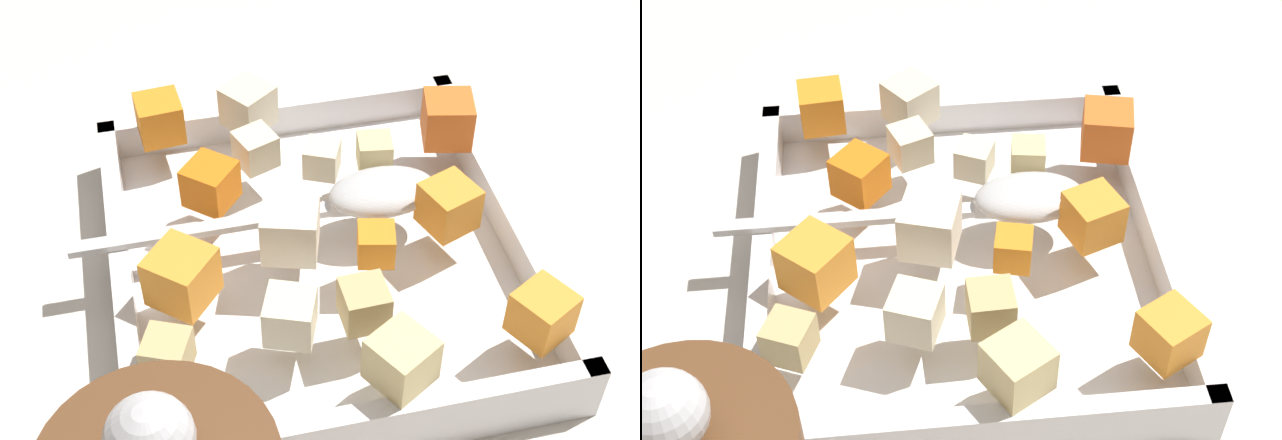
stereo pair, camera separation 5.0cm
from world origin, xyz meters
The scene contains 19 objects.
ground_plane centered at (0.00, 0.00, 0.00)m, with size 4.00×4.00×0.00m, color beige.
baking_dish centered at (0.01, -0.01, 0.01)m, with size 0.28×0.26×0.04m.
carrot_chunk_corner_ne centered at (0.13, 0.08, 0.06)m, with size 0.03×0.03×0.03m, color orange.
carrot_chunk_corner_sw centered at (0.00, -0.09, 0.06)m, with size 0.03×0.03×0.03m, color orange.
carrot_chunk_heap_top centered at (-0.09, -0.11, 0.06)m, with size 0.03×0.03×0.03m, color orange.
carrot_chunk_under_handle centered at (-0.02, 0.08, 0.06)m, with size 0.03×0.03×0.03m, color orange.
carrot_chunk_mid_left centered at (0.08, -0.11, 0.06)m, with size 0.03×0.03×0.03m, color orange.
carrot_chunk_corner_se centered at (-0.02, -0.03, 0.05)m, with size 0.02×0.02×0.02m, color orange.
carrot_chunk_near_spoon centered at (0.05, 0.06, 0.06)m, with size 0.03×0.03×0.03m, color orange.
potato_chunk_far_left centered at (0.07, -0.02, 0.05)m, with size 0.02×0.02×0.02m, color beige.
potato_chunk_far_right centered at (-0.11, -0.02, 0.06)m, with size 0.03×0.03×0.03m, color #E0CC89.
potato_chunk_heap_side centered at (0.08, 0.02, 0.05)m, with size 0.02×0.02×0.02m, color beige.
potato_chunk_near_right centered at (-0.07, 0.10, 0.05)m, with size 0.02×0.02×0.02m, color tan.
potato_chunk_center centered at (0.06, -0.06, 0.05)m, with size 0.02×0.02×0.02m, color #E0CC89.
potato_chunk_corner_nw centered at (-0.06, -0.02, 0.05)m, with size 0.03×0.03×0.03m, color tan.
potato_chunk_back_center centered at (-0.06, 0.03, 0.05)m, with size 0.03×0.03×0.03m, color beige.
parsnip_chunk_near_left centered at (0.13, 0.02, 0.06)m, with size 0.03×0.03×0.03m, color beige.
parsnip_chunk_front_center centered at (0.00, 0.01, 0.06)m, with size 0.03×0.03×0.03m, color silver.
serving_spoon centered at (0.03, -0.04, 0.05)m, with size 0.04×0.24×0.02m.
Camera 1 is at (-0.39, 0.08, 0.46)m, focal length 52.60 mm.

